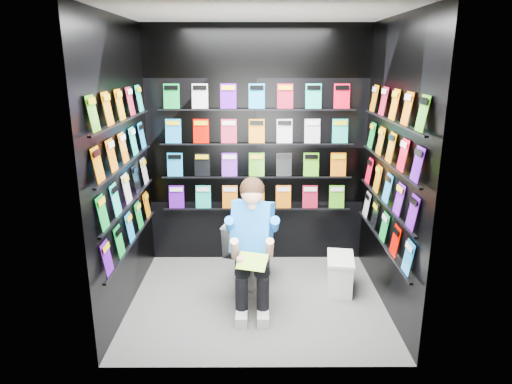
{
  "coord_description": "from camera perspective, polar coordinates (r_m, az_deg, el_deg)",
  "views": [
    {
      "loc": [
        -0.03,
        -3.93,
        2.22
      ],
      "look_at": [
        -0.01,
        0.15,
        1.04
      ],
      "focal_mm": 32.0,
      "sensor_mm": 36.0,
      "label": 1
    }
  ],
  "objects": [
    {
      "name": "longbox",
      "position": [
        4.71,
        10.42,
        -10.15
      ],
      "size": [
        0.3,
        0.46,
        0.32
      ],
      "primitive_type": "cube",
      "rotation": [
        0.0,
        0.0,
        -0.15
      ],
      "color": "silver",
      "rests_on": "floor"
    },
    {
      "name": "wall_back",
      "position": [
        5.02,
        0.09,
        5.52
      ],
      "size": [
        2.4,
        0.04,
        2.6
      ],
      "primitive_type": "cube",
      "color": "black",
      "rests_on": "floor"
    },
    {
      "name": "ceiling",
      "position": [
        3.95,
        0.17,
        21.61
      ],
      "size": [
        2.4,
        2.4,
        0.0
      ],
      "primitive_type": "plane",
      "color": "white",
      "rests_on": "floor"
    },
    {
      "name": "toilet",
      "position": [
        4.67,
        -0.44,
        -7.31
      ],
      "size": [
        0.61,
        0.84,
        0.73
      ],
      "primitive_type": "imported",
      "rotation": [
        0.0,
        0.0,
        2.86
      ],
      "color": "white",
      "rests_on": "floor"
    },
    {
      "name": "longbox_lid",
      "position": [
        4.63,
        10.53,
        -8.19
      ],
      "size": [
        0.32,
        0.48,
        0.03
      ],
      "primitive_type": "cube",
      "rotation": [
        0.0,
        0.0,
        -0.15
      ],
      "color": "silver",
      "rests_on": "longbox"
    },
    {
      "name": "wall_front",
      "position": [
        3.07,
        0.27,
        -1.33
      ],
      "size": [
        2.4,
        0.04,
        2.6
      ],
      "primitive_type": "cube",
      "color": "black",
      "rests_on": "floor"
    },
    {
      "name": "comics_back",
      "position": [
        4.99,
        0.09,
        5.52
      ],
      "size": [
        2.1,
        0.06,
        1.37
      ],
      "primitive_type": null,
      "color": "#D90A00",
      "rests_on": "wall_back"
    },
    {
      "name": "reader",
      "position": [
        4.17,
        -0.47,
        -4.56
      ],
      "size": [
        0.67,
        0.82,
        1.32
      ],
      "primitive_type": null,
      "rotation": [
        0.0,
        0.0,
        -0.28
      ],
      "color": "blue",
      "rests_on": "toilet"
    },
    {
      "name": "comics_right",
      "position": [
        4.21,
        16.31,
        2.88
      ],
      "size": [
        0.06,
        1.7,
        1.37
      ],
      "primitive_type": null,
      "color": "#D90A00",
      "rests_on": "wall_right"
    },
    {
      "name": "floor",
      "position": [
        4.52,
        0.15,
        -13.36
      ],
      "size": [
        2.4,
        2.4,
        0.0
      ],
      "primitive_type": "plane",
      "color": "slate",
      "rests_on": "ground"
    },
    {
      "name": "comics_left",
      "position": [
        4.2,
        -16.05,
        2.86
      ],
      "size": [
        0.06,
        1.7,
        1.37
      ],
      "primitive_type": null,
      "color": "#D90A00",
      "rests_on": "wall_left"
    },
    {
      "name": "held_comic",
      "position": [
        3.91,
        -0.49,
        -8.69
      ],
      "size": [
        0.29,
        0.21,
        0.11
      ],
      "primitive_type": "cube",
      "rotation": [
        -0.96,
        0.0,
        -0.28
      ],
      "color": "green",
      "rests_on": "reader"
    },
    {
      "name": "wall_right",
      "position": [
        4.22,
        16.7,
        2.81
      ],
      "size": [
        0.04,
        2.0,
        2.6
      ],
      "primitive_type": "cube",
      "color": "black",
      "rests_on": "floor"
    },
    {
      "name": "wall_left",
      "position": [
        4.21,
        -16.44,
        2.79
      ],
      "size": [
        0.04,
        2.0,
        2.6
      ],
      "primitive_type": "cube",
      "color": "black",
      "rests_on": "floor"
    }
  ]
}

